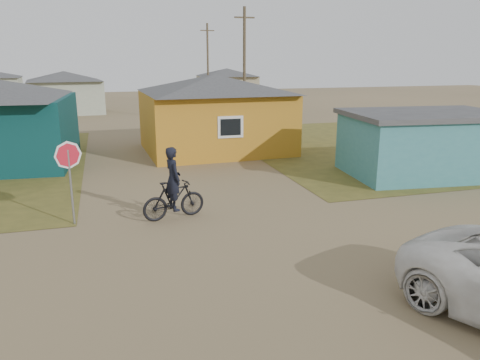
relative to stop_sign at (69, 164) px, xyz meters
name	(u,v)px	position (x,y,z in m)	size (l,w,h in m)	color
ground	(251,268)	(4.06, -4.24, -1.81)	(120.00, 120.00, 0.00)	olive
grass_ne	(415,143)	(18.06, 8.76, -1.80)	(20.00, 18.00, 0.00)	brown
house_yellow	(215,112)	(6.56, 9.76, 0.19)	(7.72, 6.76, 3.90)	#BA7C1C
shed_turquoise	(424,143)	(13.56, 2.26, -0.50)	(6.71, 4.93, 2.60)	teal
house_pale_west	(65,92)	(-1.94, 29.76, 0.05)	(7.04, 6.15, 3.60)	#A1A891
house_beige_east	(227,85)	(14.06, 35.76, 0.05)	(6.95, 6.05, 3.60)	tan
utility_pole_near	(244,66)	(10.56, 17.76, 2.33)	(1.40, 0.20, 8.00)	brown
utility_pole_far	(208,63)	(11.56, 33.76, 2.33)	(1.40, 0.20, 8.00)	brown
stop_sign	(69,164)	(0.00, 0.00, 0.00)	(0.80, 0.10, 2.46)	gray
cyclist	(174,193)	(2.88, -0.30, -1.01)	(2.01, 0.96, 2.19)	black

